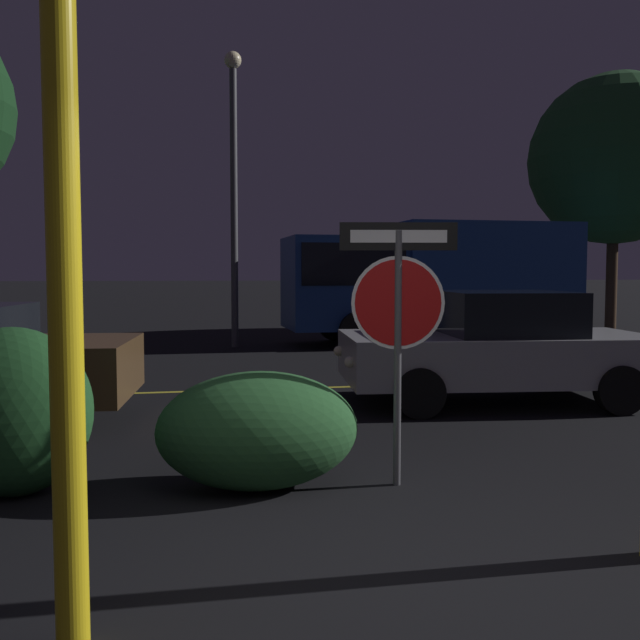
# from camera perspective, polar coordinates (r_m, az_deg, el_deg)

# --- Properties ---
(ground_plane) EXTENTS (260.00, 260.00, 0.00)m
(ground_plane) POSITION_cam_1_polar(r_m,az_deg,el_deg) (4.11, 7.03, -20.83)
(ground_plane) COLOR black
(road_center_stripe) EXTENTS (33.83, 0.12, 0.01)m
(road_center_stripe) POSITION_cam_1_polar(r_m,az_deg,el_deg) (10.47, -4.08, -5.54)
(road_center_stripe) COLOR gold
(road_center_stripe) RESTS_ON ground_plane
(stop_sign) EXTENTS (0.92, 0.17, 2.10)m
(stop_sign) POSITION_cam_1_polar(r_m,az_deg,el_deg) (5.68, 6.26, 1.56)
(stop_sign) COLOR #4C4C51
(stop_sign) RESTS_ON ground_plane
(yellow_pole_left) EXTENTS (0.15, 0.15, 3.09)m
(yellow_pole_left) POSITION_cam_1_polar(r_m,az_deg,el_deg) (3.34, -19.71, 0.71)
(yellow_pole_left) COLOR yellow
(yellow_pole_left) RESTS_ON ground_plane
(hedge_bush_1) EXTENTS (1.19, 0.88, 1.30)m
(hedge_bush_1) POSITION_cam_1_polar(r_m,az_deg,el_deg) (5.95, -23.37, -6.76)
(hedge_bush_1) COLOR #1E4C23
(hedge_bush_1) RESTS_ON ground_plane
(hedge_bush_2) EXTENTS (1.60, 1.00, 0.93)m
(hedge_bush_2) POSITION_cam_1_polar(r_m,az_deg,el_deg) (5.70, -4.98, -8.78)
(hedge_bush_2) COLOR #285B2D
(hedge_bush_2) RESTS_ON ground_plane
(passing_car_2) EXTENTS (4.18, 2.33, 1.46)m
(passing_car_2) POSITION_cam_1_polar(r_m,az_deg,el_deg) (9.61, 14.03, -2.17)
(passing_car_2) COLOR #9E9EA3
(passing_car_2) RESTS_ON ground_plane
(delivery_truck) EXTENTS (6.88, 2.63, 2.86)m
(delivery_truck) POSITION_cam_1_polar(r_m,az_deg,el_deg) (17.17, 8.41, 3.42)
(delivery_truck) COLOR navy
(delivery_truck) RESTS_ON ground_plane
(street_lamp) EXTENTS (0.38, 0.38, 6.59)m
(street_lamp) POSITION_cam_1_polar(r_m,az_deg,el_deg) (16.41, -6.92, 11.72)
(street_lamp) COLOR #4C4C51
(street_lamp) RESTS_ON ground_plane
(tree_1) EXTENTS (4.93, 4.93, 7.44)m
(tree_1) POSITION_cam_1_polar(r_m,az_deg,el_deg) (22.87, 22.52, 11.77)
(tree_1) COLOR #422D1E
(tree_1) RESTS_ON ground_plane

